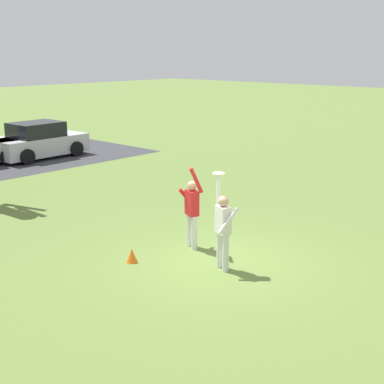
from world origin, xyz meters
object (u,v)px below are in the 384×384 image
person_catcher (223,226)px  parked_car_silver (39,141)px  field_cone_orange (132,255)px  person_defender (192,208)px  frisbee_disc (218,173)px

person_catcher → parked_car_silver: (4.38, 14.10, -0.25)m
field_cone_orange → person_defender: bearing=-12.5°
person_catcher → field_cone_orange: 2.21m
frisbee_disc → person_catcher: bearing=-111.2°
person_catcher → frisbee_disc: size_ratio=8.33×
person_catcher → parked_car_silver: person_catcher is taller
person_catcher → field_cone_orange: bearing=52.5°
person_defender → parked_car_silver: person_defender is taller
frisbee_disc → field_cone_orange: 2.73m
parked_car_silver → field_cone_orange: parked_car_silver is taller
frisbee_disc → person_defender: bearing=68.8°
frisbee_disc → field_cone_orange: size_ratio=0.78×
person_defender → frisbee_disc: size_ratio=8.18×
person_defender → frisbee_disc: (-0.46, -1.19, 1.11)m
person_defender → frisbee_disc: frisbee_disc is taller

